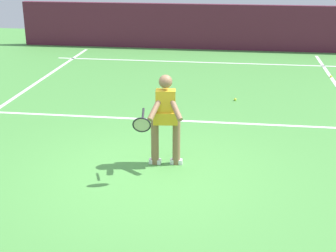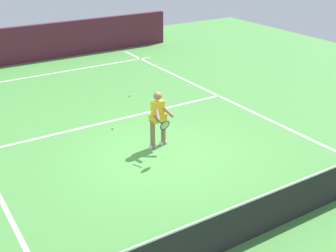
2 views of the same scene
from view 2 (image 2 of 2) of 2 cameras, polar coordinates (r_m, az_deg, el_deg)
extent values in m
plane|color=#4C9342|center=(11.40, -1.09, -3.67)|extent=(27.96, 27.96, 0.00)
cube|color=#561E33|center=(20.29, -16.89, 10.31)|extent=(13.00, 0.24, 1.58)
cube|color=white|center=(18.45, -14.62, 6.69)|extent=(9.00, 0.10, 0.01)
cube|color=white|center=(13.49, -6.88, 0.79)|extent=(8.00, 0.10, 0.01)
cube|color=white|center=(13.70, 13.37, 0.64)|extent=(0.10, 19.51, 0.01)
cube|color=white|center=(10.22, -20.89, -9.05)|extent=(0.10, 19.51, 0.01)
cube|color=#232326|center=(8.60, 12.56, -11.19)|extent=(8.52, 0.02, 0.88)
cube|color=white|center=(8.35, 12.85, -8.61)|extent=(8.52, 0.02, 0.04)
cylinder|color=#8C6647|center=(11.75, -0.61, -0.66)|extent=(0.13, 0.13, 0.78)
cylinder|color=#8C6647|center=(11.55, -2.01, -1.14)|extent=(0.13, 0.13, 0.78)
cube|color=white|center=(11.90, -0.60, -2.19)|extent=(0.20, 0.10, 0.08)
cube|color=white|center=(11.71, -1.99, -2.69)|extent=(0.20, 0.10, 0.08)
cube|color=gold|center=(11.39, -1.34, 2.06)|extent=(0.34, 0.24, 0.52)
cube|color=gold|center=(11.46, -1.33, 1.14)|extent=(0.43, 0.32, 0.20)
sphere|color=#8C6647|center=(11.24, -1.36, 3.95)|extent=(0.22, 0.22, 0.22)
cylinder|color=#8C6647|center=(11.36, -0.27, 2.11)|extent=(0.33, 0.45, 0.37)
cylinder|color=#8C6647|center=(11.18, -1.47, 1.74)|extent=(0.24, 0.48, 0.37)
cylinder|color=black|center=(10.90, -1.40, 0.89)|extent=(0.07, 0.30, 0.14)
torus|color=black|center=(10.70, -0.41, 0.09)|extent=(0.30, 0.15, 0.28)
cylinder|color=beige|center=(10.70, -0.41, 0.09)|extent=(0.25, 0.12, 0.23)
sphere|color=#D1E533|center=(12.87, -7.22, -0.30)|extent=(0.07, 0.07, 0.07)
sphere|color=#D1E533|center=(15.38, -5.01, 3.99)|extent=(0.07, 0.07, 0.07)
sphere|color=#D1E533|center=(18.75, -1.51, 7.84)|extent=(0.07, 0.07, 0.07)
camera|label=1|loc=(6.92, 42.64, 1.96)|focal=52.56mm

